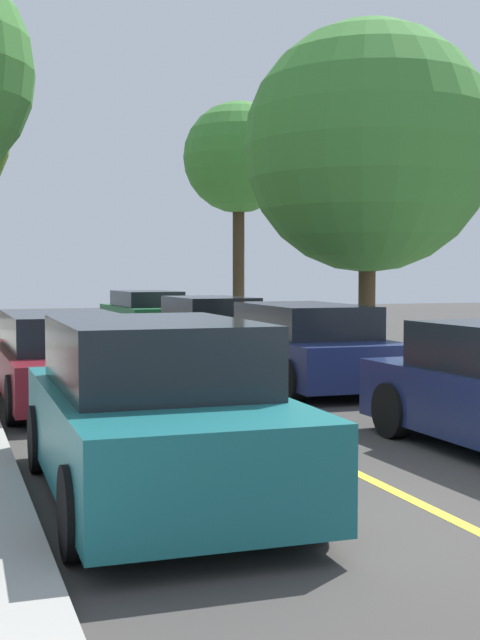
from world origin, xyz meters
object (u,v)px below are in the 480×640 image
object	(u,v)px
parked_car_left_nearest	(155,413)
street_tree_right_nearest	(368,148)
street_tree_right_near	(239,159)
parked_car_left_near	(65,359)
parked_car_right_near	(304,345)
parked_car_right_farthest	(146,314)
parked_car_right_far	(208,327)

from	to	relation	value
parked_car_left_nearest	street_tree_right_nearest	world-z (taller)	street_tree_right_nearest
parked_car_left_nearest	street_tree_right_near	distance (m)	17.19
parked_car_left_near	parked_car_right_near	bearing A→B (deg)	8.01
parked_car_left_near	street_tree_right_nearest	bearing A→B (deg)	20.19
parked_car_right_farthest	street_tree_right_near	size ratio (longest dim) A/B	0.72
parked_car_right_near	parked_car_left_nearest	bearing A→B (deg)	-123.23
parked_car_right_near	parked_car_right_far	size ratio (longest dim) A/B	1.06
street_tree_right_nearest	street_tree_right_near	bearing A→B (deg)	90.00
parked_car_right_far	street_tree_right_nearest	bearing A→B (deg)	-61.76
parked_car_right_near	street_tree_right_nearest	distance (m)	4.48
parked_car_left_near	parked_car_right_near	world-z (taller)	parked_car_right_near
parked_car_left_nearest	parked_car_right_near	bearing A→B (deg)	56.77
parked_car_right_near	parked_car_right_farthest	size ratio (longest dim) A/B	1.02
parked_car_right_far	parked_car_right_farthest	distance (m)	6.32
parked_car_left_nearest	parked_car_right_near	xyz separation A→B (m)	(4.06, 6.19, -0.04)
parked_car_left_nearest	parked_car_left_near	distance (m)	5.62
parked_car_right_far	street_tree_right_nearest	size ratio (longest dim) A/B	0.68
parked_car_left_near	parked_car_right_farthest	size ratio (longest dim) A/B	1.00
parked_car_left_near	parked_car_right_near	xyz separation A→B (m)	(4.06, 0.57, 0.03)
parked_car_right_far	parked_car_right_near	bearing A→B (deg)	-90.01
street_tree_right_nearest	street_tree_right_near	size ratio (longest dim) A/B	1.02
parked_car_right_far	street_tree_right_near	bearing A→B (deg)	61.52
parked_car_right_far	street_tree_right_nearest	world-z (taller)	street_tree_right_nearest
parked_car_left_nearest	street_tree_right_nearest	distance (m)	10.58
street_tree_right_nearest	street_tree_right_near	xyz separation A→B (m)	(-0.00, 7.61, 0.73)
parked_car_left_nearest	parked_car_right_farthest	bearing A→B (deg)	77.31
parked_car_right_farthest	street_tree_right_nearest	size ratio (longest dim) A/B	0.71
parked_car_right_farthest	street_tree_right_nearest	xyz separation A→B (m)	(2.05, -10.15, 3.63)
parked_car_right_far	parked_car_left_near	bearing A→B (deg)	-123.75
parked_car_left_nearest	street_tree_right_nearest	size ratio (longest dim) A/B	0.62
parked_car_left_nearest	parked_car_right_far	xyz separation A→B (m)	(4.06, 11.69, -0.07)
parked_car_left_nearest	parked_car_right_near	distance (m)	7.40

